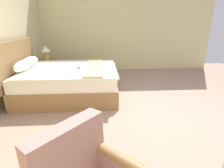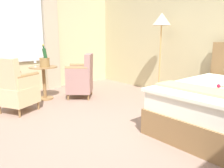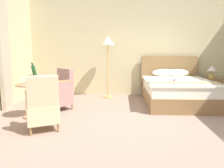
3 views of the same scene
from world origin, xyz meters
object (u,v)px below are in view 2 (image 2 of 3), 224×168
at_px(side_table_round, 44,79).
at_px(armchair_facing_bed, 16,88).
at_px(floor_lamp_brass, 161,25).
at_px(armchair_by_window, 82,78).
at_px(champagne_bucket, 45,61).
at_px(wine_glass_near_edge, 35,62).
at_px(wine_glass_near_bucket, 48,62).

distance_m(side_table_round, armchair_facing_bed, 0.89).
distance_m(floor_lamp_brass, armchair_facing_bed, 3.12).
xyz_separation_m(floor_lamp_brass, armchair_by_window, (-1.06, -1.34, -1.13)).
xyz_separation_m(floor_lamp_brass, champagne_bucket, (-1.39, -2.01, -0.73)).
relative_size(champagne_bucket, armchair_facing_bed, 0.48).
bearing_deg(armchair_facing_bed, armchair_by_window, 94.15).
bearing_deg(wine_glass_near_edge, armchair_by_window, 59.63).
height_order(champagne_bucket, armchair_facing_bed, champagne_bucket).
distance_m(side_table_round, armchair_by_window, 0.79).
height_order(side_table_round, armchair_facing_bed, armchair_facing_bed).
bearing_deg(armchair_facing_bed, wine_glass_near_bucket, 122.40).
height_order(side_table_round, armchair_by_window, armchair_by_window).
xyz_separation_m(armchair_by_window, armchair_facing_bed, (0.10, -1.41, 0.01)).
distance_m(side_table_round, wine_glass_near_edge, 0.41).
bearing_deg(champagne_bucket, wine_glass_near_bucket, 132.99).
distance_m(champagne_bucket, armchair_by_window, 0.85).
bearing_deg(wine_glass_near_bucket, wine_glass_near_edge, -95.89).
distance_m(wine_glass_near_bucket, armchair_by_window, 0.79).
bearing_deg(wine_glass_near_edge, champagne_bucket, 44.82).
bearing_deg(champagne_bucket, wine_glass_near_edge, -135.18).
xyz_separation_m(side_table_round, wine_glass_near_edge, (-0.07, -0.13, 0.38)).
height_order(floor_lamp_brass, armchair_by_window, floor_lamp_brass).
xyz_separation_m(floor_lamp_brass, wine_glass_near_bucket, (-1.51, -1.88, -0.76)).
bearing_deg(armchair_by_window, wine_glass_near_bucket, -129.44).
bearing_deg(wine_glass_near_edge, armchair_facing_bed, -46.09).
height_order(wine_glass_near_edge, armchair_facing_bed, armchair_facing_bed).
relative_size(champagne_bucket, armchair_by_window, 0.49).
bearing_deg(wine_glass_near_bucket, floor_lamp_brass, 51.35).
xyz_separation_m(wine_glass_near_bucket, armchair_facing_bed, (0.55, -0.86, -0.35)).
xyz_separation_m(wine_glass_near_bucket, wine_glass_near_edge, (-0.03, -0.27, 0.02)).
distance_m(floor_lamp_brass, side_table_round, 2.74).
distance_m(champagne_bucket, wine_glass_near_edge, 0.20).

